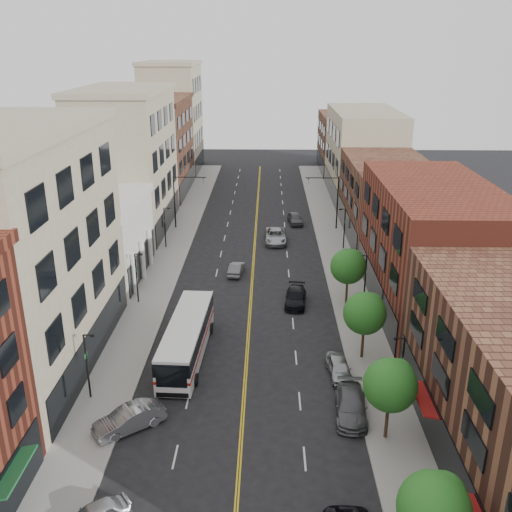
# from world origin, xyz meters

# --- Properties ---
(ground) EXTENTS (220.00, 220.00, 0.00)m
(ground) POSITION_xyz_m (0.00, 0.00, 0.00)
(ground) COLOR black
(ground) RESTS_ON ground
(sidewalk_left) EXTENTS (4.00, 110.00, 0.15)m
(sidewalk_left) POSITION_xyz_m (-10.00, 35.00, 0.07)
(sidewalk_left) COLOR gray
(sidewalk_left) RESTS_ON ground
(sidewalk_right) EXTENTS (4.00, 110.00, 0.15)m
(sidewalk_right) POSITION_xyz_m (10.00, 35.00, 0.07)
(sidewalk_right) COLOR gray
(sidewalk_right) RESTS_ON ground
(bldg_l_tanoffice) EXTENTS (10.00, 22.00, 18.00)m
(bldg_l_tanoffice) POSITION_xyz_m (-17.00, 13.00, 9.00)
(bldg_l_tanoffice) COLOR gray
(bldg_l_tanoffice) RESTS_ON ground
(bldg_l_white) EXTENTS (10.00, 14.00, 8.00)m
(bldg_l_white) POSITION_xyz_m (-17.00, 31.00, 4.00)
(bldg_l_white) COLOR silver
(bldg_l_white) RESTS_ON ground
(bldg_l_far_a) EXTENTS (10.00, 20.00, 18.00)m
(bldg_l_far_a) POSITION_xyz_m (-17.00, 48.00, 9.00)
(bldg_l_far_a) COLOR gray
(bldg_l_far_a) RESTS_ON ground
(bldg_l_far_b) EXTENTS (10.00, 20.00, 15.00)m
(bldg_l_far_b) POSITION_xyz_m (-17.00, 68.00, 7.50)
(bldg_l_far_b) COLOR #562F22
(bldg_l_far_b) RESTS_ON ground
(bldg_l_far_c) EXTENTS (10.00, 16.00, 20.00)m
(bldg_l_far_c) POSITION_xyz_m (-17.00, 86.00, 10.00)
(bldg_l_far_c) COLOR gray
(bldg_l_far_c) RESTS_ON ground
(bldg_r_mid) EXTENTS (10.00, 22.00, 12.00)m
(bldg_r_mid) POSITION_xyz_m (17.00, 24.00, 6.00)
(bldg_r_mid) COLOR maroon
(bldg_r_mid) RESTS_ON ground
(bldg_r_far_a) EXTENTS (10.00, 20.00, 10.00)m
(bldg_r_far_a) POSITION_xyz_m (17.00, 45.00, 5.00)
(bldg_r_far_a) COLOR #562F22
(bldg_r_far_a) RESTS_ON ground
(bldg_r_far_b) EXTENTS (10.00, 22.00, 14.00)m
(bldg_r_far_b) POSITION_xyz_m (17.00, 66.00, 7.00)
(bldg_r_far_b) COLOR gray
(bldg_r_far_b) RESTS_ON ground
(bldg_r_far_c) EXTENTS (10.00, 18.00, 11.00)m
(bldg_r_far_c) POSITION_xyz_m (17.00, 86.00, 5.50)
(bldg_r_far_c) COLOR #562F22
(bldg_r_far_c) RESTS_ON ground
(tree_r_0) EXTENTS (3.40, 3.40, 5.59)m
(tree_r_0) POSITION_xyz_m (9.39, -5.93, 4.13)
(tree_r_0) COLOR black
(tree_r_0) RESTS_ON sidewalk_right
(tree_r_1) EXTENTS (3.40, 3.40, 5.59)m
(tree_r_1) POSITION_xyz_m (9.39, 4.07, 4.13)
(tree_r_1) COLOR black
(tree_r_1) RESTS_ON sidewalk_right
(tree_r_2) EXTENTS (3.40, 3.40, 5.59)m
(tree_r_2) POSITION_xyz_m (9.39, 14.07, 4.13)
(tree_r_2) COLOR black
(tree_r_2) RESTS_ON sidewalk_right
(tree_r_3) EXTENTS (3.40, 3.40, 5.59)m
(tree_r_3) POSITION_xyz_m (9.39, 24.07, 4.13)
(tree_r_3) COLOR black
(tree_r_3) RESTS_ON sidewalk_right
(lamp_l_1) EXTENTS (0.81, 0.55, 5.05)m
(lamp_l_1) POSITION_xyz_m (-10.95, 8.00, 2.97)
(lamp_l_1) COLOR black
(lamp_l_1) RESTS_ON sidewalk_left
(lamp_l_2) EXTENTS (0.81, 0.55, 5.05)m
(lamp_l_2) POSITION_xyz_m (-10.95, 24.00, 2.97)
(lamp_l_2) COLOR black
(lamp_l_2) RESTS_ON sidewalk_left
(lamp_l_3) EXTENTS (0.81, 0.55, 5.05)m
(lamp_l_3) POSITION_xyz_m (-10.95, 40.00, 2.97)
(lamp_l_3) COLOR black
(lamp_l_3) RESTS_ON sidewalk_left
(lamp_r_1) EXTENTS (0.81, 0.55, 5.05)m
(lamp_r_1) POSITION_xyz_m (10.95, 8.00, 2.97)
(lamp_r_1) COLOR black
(lamp_r_1) RESTS_ON sidewalk_right
(lamp_r_2) EXTENTS (0.81, 0.55, 5.05)m
(lamp_r_2) POSITION_xyz_m (10.95, 24.00, 2.97)
(lamp_r_2) COLOR black
(lamp_r_2) RESTS_ON sidewalk_right
(lamp_r_3) EXTENTS (0.81, 0.55, 5.05)m
(lamp_r_3) POSITION_xyz_m (10.95, 40.00, 2.97)
(lamp_r_3) COLOR black
(lamp_r_3) RESTS_ON sidewalk_right
(signal_mast_left) EXTENTS (4.49, 0.18, 7.20)m
(signal_mast_left) POSITION_xyz_m (-10.27, 48.00, 4.65)
(signal_mast_left) COLOR black
(signal_mast_left) RESTS_ON sidewalk_left
(signal_mast_right) EXTENTS (4.49, 0.18, 7.20)m
(signal_mast_right) POSITION_xyz_m (10.27, 48.00, 4.65)
(signal_mast_right) COLOR black
(signal_mast_right) RESTS_ON sidewalk_right
(city_bus) EXTENTS (3.35, 12.33, 3.14)m
(city_bus) POSITION_xyz_m (-4.82, 13.95, 1.83)
(city_bus) COLOR silver
(city_bus) RESTS_ON ground
(car_angle_b) EXTENTS (4.78, 4.20, 1.57)m
(car_angle_b) POSITION_xyz_m (-7.40, 4.64, 0.78)
(car_angle_b) COLOR #9D9FA4
(car_angle_b) RESTS_ON ground
(car_parked_mid) EXTENTS (2.52, 5.32, 1.50)m
(car_parked_mid) POSITION_xyz_m (7.40, 6.46, 0.75)
(car_parked_mid) COLOR #505055
(car_parked_mid) RESTS_ON ground
(car_parked_far) EXTENTS (1.99, 4.23, 1.40)m
(car_parked_far) POSITION_xyz_m (7.15, 11.34, 0.70)
(car_parked_far) COLOR #9B9DA2
(car_parked_far) RESTS_ON ground
(car_lane_behind) EXTENTS (1.79, 4.02, 1.28)m
(car_lane_behind) POSITION_xyz_m (-1.80, 31.66, 0.64)
(car_lane_behind) COLOR #58575D
(car_lane_behind) RESTS_ON ground
(car_lane_a) EXTENTS (2.42, 5.01, 1.41)m
(car_lane_a) POSITION_xyz_m (4.41, 24.17, 0.70)
(car_lane_a) COLOR black
(car_lane_a) RESTS_ON ground
(car_lane_b) EXTENTS (2.77, 5.89, 1.63)m
(car_lane_b) POSITION_xyz_m (2.66, 42.57, 0.81)
(car_lane_b) COLOR #A4A7AB
(car_lane_b) RESTS_ON ground
(car_lane_c) EXTENTS (2.38, 4.64, 1.51)m
(car_lane_c) POSITION_xyz_m (5.49, 50.57, 0.76)
(car_lane_c) COLOR #47474B
(car_lane_c) RESTS_ON ground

